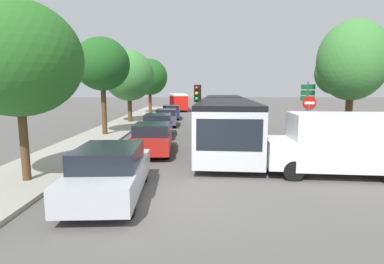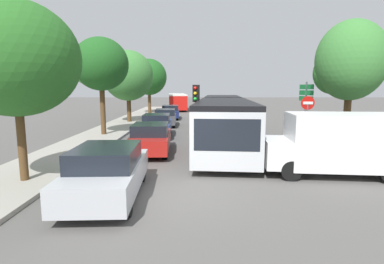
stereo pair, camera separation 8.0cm
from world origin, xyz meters
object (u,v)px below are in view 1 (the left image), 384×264
traffic_light (197,102)px  tree_right_near (349,63)px  tree_left_mid (100,66)px  no_entry_sign (308,114)px  articulated_bus (224,115)px  queued_car_graphite (166,117)px  tree_left_distant (149,78)px  city_bus_rear (177,101)px  tree_left_far (128,77)px  tree_left_near (17,59)px  direction_sign_post (307,99)px  queued_car_navy (171,112)px  white_van (341,142)px  queued_car_silver (110,172)px  queued_car_blue (158,125)px  queued_car_red (152,138)px

traffic_light → tree_right_near: 7.86m
tree_left_mid → no_entry_sign: bearing=-21.1°
articulated_bus → queued_car_graphite: 8.01m
tree_right_near → tree_left_mid: bearing=160.9°
tree_left_distant → tree_right_near: size_ratio=1.05×
no_entry_sign → tree_left_distant: bearing=-153.3°
city_bus_rear → no_entry_sign: size_ratio=3.97×
queued_car_graphite → tree_right_near: (10.09, -10.43, 3.73)m
city_bus_rear → articulated_bus: bearing=-175.6°
city_bus_rear → traffic_light: size_ratio=3.30×
city_bus_rear → tree_left_far: bearing=163.7°
tree_left_near → direction_sign_post: bearing=32.3°
queued_car_navy → tree_right_near: (10.07, -16.37, 3.73)m
direction_sign_post → tree_left_far: 16.37m
queued_car_navy → white_van: 22.18m
city_bus_rear → tree_left_near: size_ratio=1.86×
queued_car_navy → tree_left_near: tree_left_near is taller
articulated_bus → tree_left_near: bearing=-34.9°
city_bus_rear → tree_left_near: 36.13m
queued_car_silver → queued_car_navy: queued_car_silver is taller
queued_car_graphite → no_entry_sign: 13.23m
queued_car_navy → direction_sign_post: (8.96, -13.99, 1.83)m
queued_car_navy → direction_sign_post: size_ratio=1.18×
queued_car_blue → queued_car_navy: queued_car_blue is taller
city_bus_rear → white_van: size_ratio=2.17×
articulated_bus → direction_sign_post: size_ratio=4.92×
articulated_bus → tree_left_mid: 8.75m
queued_car_graphite → traffic_light: bearing=-167.9°
queued_car_navy → tree_left_distant: 8.15m
white_van → no_entry_sign: 4.68m
tree_left_near → tree_right_near: bearing=22.0°
direction_sign_post → tree_left_mid: size_ratio=0.55×
traffic_light → direction_sign_post: bearing=124.9°
queued_car_silver → tree_right_near: bearing=-59.1°
city_bus_rear → queued_car_silver: size_ratio=2.48×
queued_car_graphite → traffic_light: (2.51, -9.86, 1.76)m
city_bus_rear → no_entry_sign: no_entry_sign is taller
queued_car_red → no_entry_sign: no_entry_sign is taller
queued_car_navy → no_entry_sign: size_ratio=1.51×
tree_left_near → tree_left_mid: tree_left_mid is taller
direction_sign_post → tree_left_mid: (-12.77, 2.44, 2.12)m
queued_car_silver → white_van: size_ratio=0.87×
city_bus_rear → no_entry_sign: bearing=-169.4°
queued_car_silver → direction_sign_post: (9.18, 9.07, 1.78)m
queued_car_silver → queued_car_graphite: (0.20, 17.13, -0.05)m
tree_left_mid → tree_left_far: 7.84m
white_van → tree_right_near: (2.38, 4.43, 3.23)m
tree_left_distant → direction_sign_post: bearing=-59.4°
city_bus_rear → queued_car_graphite: bearing=175.3°
articulated_bus → city_bus_rear: (-4.25, 26.71, -0.13)m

